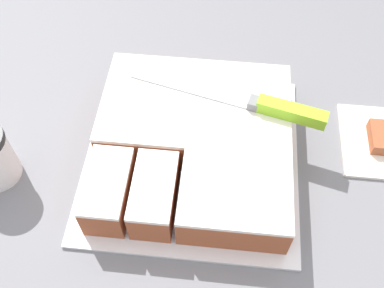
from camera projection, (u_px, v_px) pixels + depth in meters
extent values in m
cube|color=slate|center=(196.00, 256.00, 1.13)|extent=(1.40, 1.10, 0.95)
cube|color=silver|center=(192.00, 157.00, 0.74)|extent=(0.34, 0.35, 0.01)
cube|color=#994C2D|center=(196.00, 115.00, 0.75)|extent=(0.30, 0.19, 0.06)
cube|color=white|center=(196.00, 102.00, 0.72)|extent=(0.30, 0.19, 0.01)
cube|color=#994C2D|center=(234.00, 201.00, 0.65)|extent=(0.16, 0.12, 0.06)
cube|color=white|center=(236.00, 190.00, 0.63)|extent=(0.16, 0.12, 0.01)
cube|color=#994C2D|center=(109.00, 192.00, 0.66)|extent=(0.06, 0.12, 0.06)
cube|color=white|center=(106.00, 181.00, 0.64)|extent=(0.06, 0.12, 0.01)
cube|color=#994C2D|center=(155.00, 196.00, 0.66)|extent=(0.06, 0.12, 0.06)
cube|color=white|center=(153.00, 185.00, 0.63)|extent=(0.06, 0.12, 0.01)
cube|color=silver|center=(193.00, 89.00, 0.73)|extent=(0.21, 0.07, 0.00)
cube|color=slate|center=(254.00, 103.00, 0.70)|extent=(0.02, 0.03, 0.02)
cube|color=#8CCC26|center=(292.00, 112.00, 0.69)|extent=(0.11, 0.05, 0.02)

